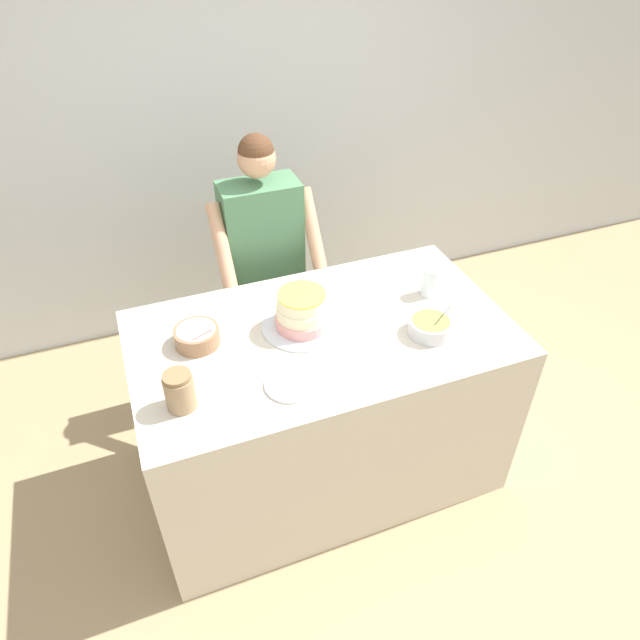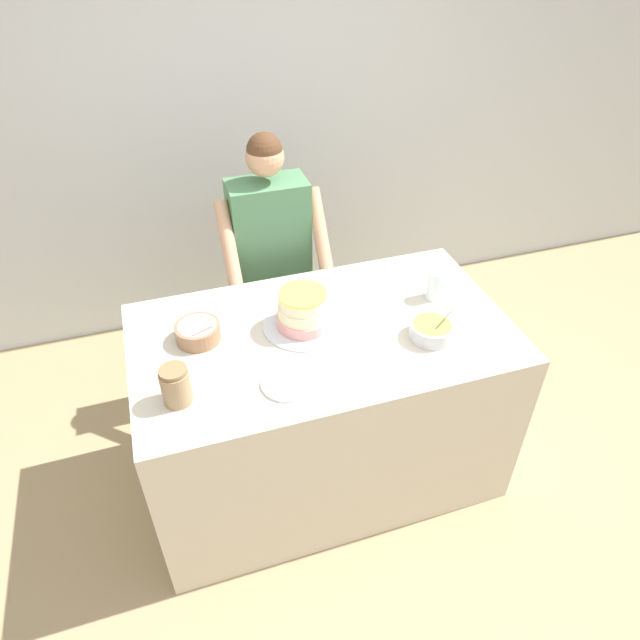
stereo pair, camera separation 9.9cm
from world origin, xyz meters
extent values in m
plane|color=tan|center=(0.00, 0.00, 0.00)|extent=(14.00, 14.00, 0.00)
cube|color=silver|center=(0.00, 2.03, 1.30)|extent=(10.00, 0.05, 2.60)
cube|color=beige|center=(0.00, 0.47, 0.46)|extent=(1.66, 0.95, 0.92)
cylinder|color=#2D2D38|center=(-0.14, 1.21, 0.37)|extent=(0.12, 0.12, 0.75)
cylinder|color=#2D2D38|center=(0.04, 1.21, 0.37)|extent=(0.12, 0.12, 0.75)
cube|color=#4C7F56|center=(-0.05, 1.21, 1.03)|extent=(0.40, 0.22, 0.56)
cylinder|color=tan|center=(-0.29, 1.05, 1.03)|extent=(0.07, 0.36, 0.48)
cylinder|color=tan|center=(0.18, 1.05, 1.03)|extent=(0.07, 0.36, 0.48)
sphere|color=tan|center=(-0.05, 1.21, 1.44)|extent=(0.19, 0.19, 0.19)
sphere|color=#51331E|center=(-0.05, 1.21, 1.47)|extent=(0.17, 0.17, 0.17)
cylinder|color=silver|center=(-0.07, 0.54, 0.93)|extent=(0.36, 0.36, 0.01)
cylinder|color=pink|center=(-0.07, 0.54, 0.96)|extent=(0.24, 0.24, 0.05)
cylinder|color=#F4EABC|center=(-0.07, 0.54, 1.01)|extent=(0.22, 0.22, 0.05)
cylinder|color=#F4EABC|center=(-0.07, 0.54, 1.06)|extent=(0.21, 0.21, 0.05)
cylinder|color=#F2DB4C|center=(-0.07, 0.54, 1.10)|extent=(0.21, 0.21, 0.01)
cylinder|color=#936B4C|center=(-0.52, 0.59, 0.96)|extent=(0.19, 0.19, 0.08)
cylinder|color=pink|center=(-0.52, 0.59, 0.99)|extent=(0.17, 0.17, 0.01)
cylinder|color=silver|center=(-0.46, 0.56, 1.01)|extent=(0.04, 0.07, 0.16)
cylinder|color=silver|center=(0.43, 0.30, 0.96)|extent=(0.19, 0.19, 0.07)
cylinder|color=olive|center=(0.43, 0.30, 0.99)|extent=(0.16, 0.16, 0.01)
cylinder|color=silver|center=(0.50, 0.30, 1.01)|extent=(0.02, 0.09, 0.16)
cylinder|color=silver|center=(0.57, 0.56, 0.99)|extent=(0.08, 0.08, 0.14)
cylinder|color=silver|center=(-0.23, 0.21, 0.93)|extent=(0.21, 0.21, 0.01)
cylinder|color=#9E7F5B|center=(-0.65, 0.25, 0.99)|extent=(0.11, 0.11, 0.14)
cylinder|color=olive|center=(-0.65, 0.25, 1.07)|extent=(0.10, 0.10, 0.02)
camera|label=1|loc=(-0.70, -1.32, 2.50)|focal=32.00mm
camera|label=2|loc=(-0.60, -1.36, 2.50)|focal=32.00mm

